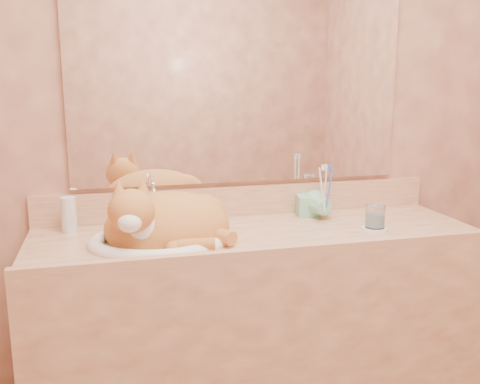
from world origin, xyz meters
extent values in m
cube|color=#925742|center=(0.00, 1.00, 1.25)|extent=(2.40, 0.02, 2.50)
cube|color=white|center=(0.00, 0.99, 1.39)|extent=(1.30, 0.02, 0.80)
imported|color=#7AC49C|center=(0.25, 0.88, 0.94)|extent=(0.10, 0.10, 0.18)
imported|color=#7AC49C|center=(0.29, 0.82, 0.90)|extent=(0.11, 0.11, 0.10)
cylinder|color=white|center=(0.42, 0.66, 0.85)|extent=(0.10, 0.10, 0.01)
cylinder|color=silver|center=(0.42, 0.66, 0.90)|extent=(0.07, 0.07, 0.08)
cylinder|color=silver|center=(-0.66, 0.91, 0.91)|extent=(0.05, 0.05, 0.13)
camera|label=1|loc=(-0.52, -1.04, 1.39)|focal=40.00mm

